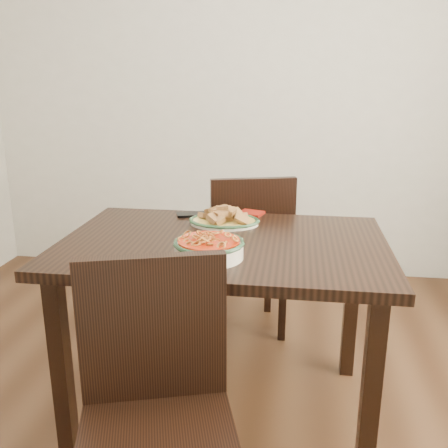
# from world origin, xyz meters

# --- Properties ---
(floor) EXTENTS (3.50, 3.50, 0.00)m
(floor) POSITION_xyz_m (0.00, 0.00, 0.00)
(floor) COLOR #382011
(floor) RESTS_ON ground
(wall_back) EXTENTS (3.50, 0.10, 2.60)m
(wall_back) POSITION_xyz_m (0.00, 1.75, 1.30)
(wall_back) COLOR beige
(wall_back) RESTS_ON ground
(dining_table) EXTENTS (1.26, 0.84, 0.75)m
(dining_table) POSITION_xyz_m (0.13, 0.13, 0.66)
(dining_table) COLOR black
(dining_table) RESTS_ON ground
(chair_far) EXTENTS (0.52, 0.52, 0.89)m
(chair_far) POSITION_xyz_m (0.17, 0.78, 0.50)
(chair_far) COLOR black
(chair_far) RESTS_ON ground
(chair_near) EXTENTS (0.52, 0.52, 0.89)m
(chair_near) POSITION_xyz_m (0.05, -0.55, 0.50)
(chair_near) COLOR black
(chair_near) RESTS_ON ground
(fish_plate) EXTENTS (0.30, 0.23, 0.11)m
(fish_plate) POSITION_xyz_m (0.11, 0.35, 0.79)
(fish_plate) COLOR beige
(fish_plate) RESTS_ON dining_table
(noodle_bowl) EXTENTS (0.25, 0.25, 0.08)m
(noodle_bowl) POSITION_xyz_m (0.11, -0.07, 0.79)
(noodle_bowl) COLOR #EDE1C8
(noodle_bowl) RESTS_ON dining_table
(smartphone) EXTENTS (0.15, 0.11, 0.01)m
(smartphone) POSITION_xyz_m (-0.06, 0.47, 0.76)
(smartphone) COLOR black
(smartphone) RESTS_ON dining_table
(napkin) EXTENTS (0.13, 0.12, 0.01)m
(napkin) POSITION_xyz_m (0.21, 0.52, 0.76)
(napkin) COLOR maroon
(napkin) RESTS_ON dining_table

